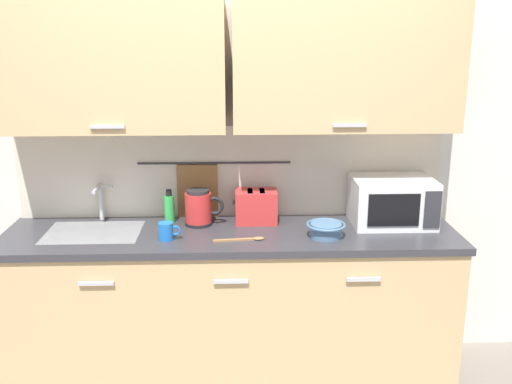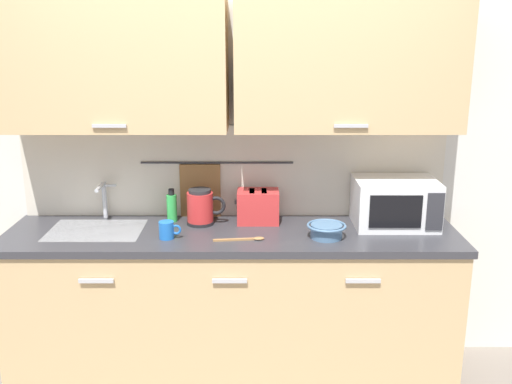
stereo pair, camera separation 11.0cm
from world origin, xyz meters
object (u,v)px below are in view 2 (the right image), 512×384
object	(u,v)px
microwave	(394,203)
mixing_bowl	(325,230)
electric_kettle	(200,207)
mug_near_sink	(166,230)
wooden_spoon	(244,239)
dish_soap_bottle	(171,207)
toaster	(257,206)

from	to	relation	value
microwave	mixing_bowl	xyz separation A→B (m)	(-0.41, -0.21, -0.09)
electric_kettle	mug_near_sink	world-z (taller)	electric_kettle
electric_kettle	wooden_spoon	bearing A→B (deg)	-46.29
dish_soap_bottle	mug_near_sink	xyz separation A→B (m)	(0.01, -0.30, -0.04)
toaster	mug_near_sink	bearing A→B (deg)	-150.31
dish_soap_bottle	mixing_bowl	xyz separation A→B (m)	(0.87, -0.29, -0.04)
dish_soap_bottle	toaster	world-z (taller)	dish_soap_bottle
toaster	wooden_spoon	size ratio (longest dim) A/B	0.93
microwave	mug_near_sink	bearing A→B (deg)	-170.11
mixing_bowl	dish_soap_bottle	bearing A→B (deg)	161.87
dish_soap_bottle	mug_near_sink	world-z (taller)	dish_soap_bottle
mixing_bowl	toaster	distance (m)	0.46
mixing_bowl	microwave	bearing A→B (deg)	27.08
mug_near_sink	microwave	bearing A→B (deg)	9.89
mug_near_sink	wooden_spoon	distance (m)	0.42
mixing_bowl	toaster	world-z (taller)	toaster
electric_kettle	mug_near_sink	distance (m)	0.30
mixing_bowl	electric_kettle	bearing A→B (deg)	161.47
mug_near_sink	mixing_bowl	world-z (taller)	mug_near_sink
dish_soap_bottle	wooden_spoon	distance (m)	0.55
microwave	wooden_spoon	size ratio (longest dim) A/B	1.66
dish_soap_bottle	mug_near_sink	distance (m)	0.30
electric_kettle	mug_near_sink	xyz separation A→B (m)	(-0.16, -0.24, -0.05)
dish_soap_bottle	mug_near_sink	size ratio (longest dim) A/B	1.63
microwave	electric_kettle	distance (m)	1.11
dish_soap_bottle	wooden_spoon	xyz separation A→B (m)	(0.43, -0.32, -0.08)
dish_soap_bottle	wooden_spoon	world-z (taller)	dish_soap_bottle
electric_kettle	mixing_bowl	world-z (taller)	electric_kettle
microwave	wooden_spoon	world-z (taller)	microwave
microwave	mixing_bowl	distance (m)	0.47
wooden_spoon	mug_near_sink	bearing A→B (deg)	176.34
microwave	mixing_bowl	bearing A→B (deg)	-152.92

